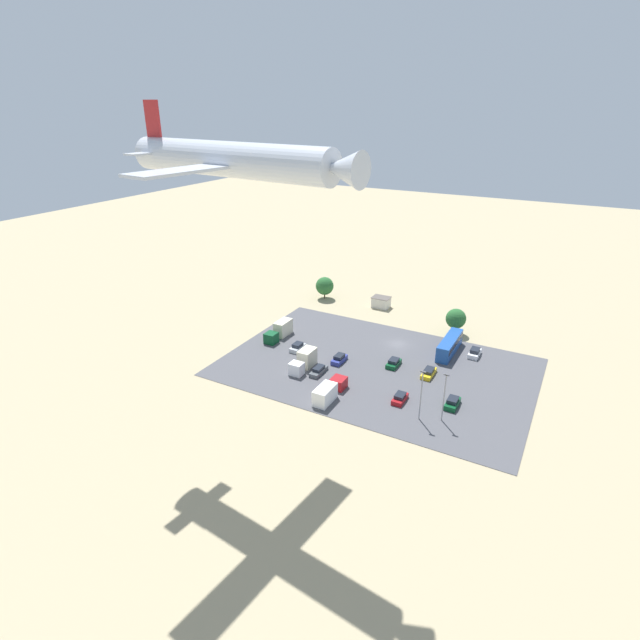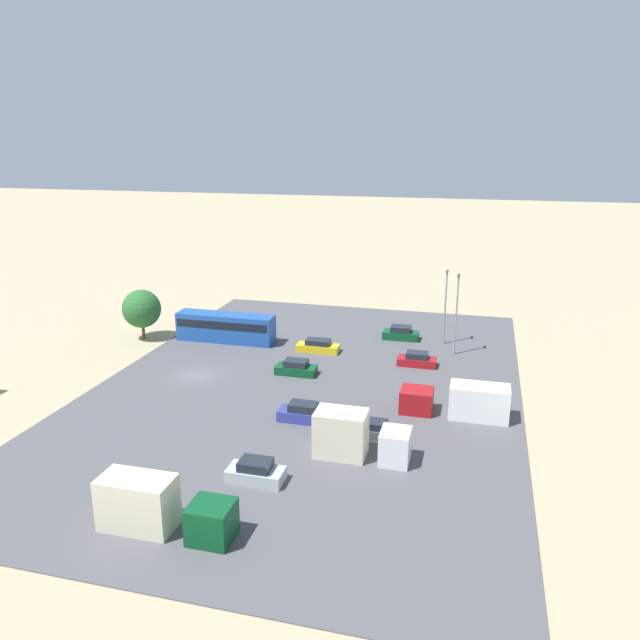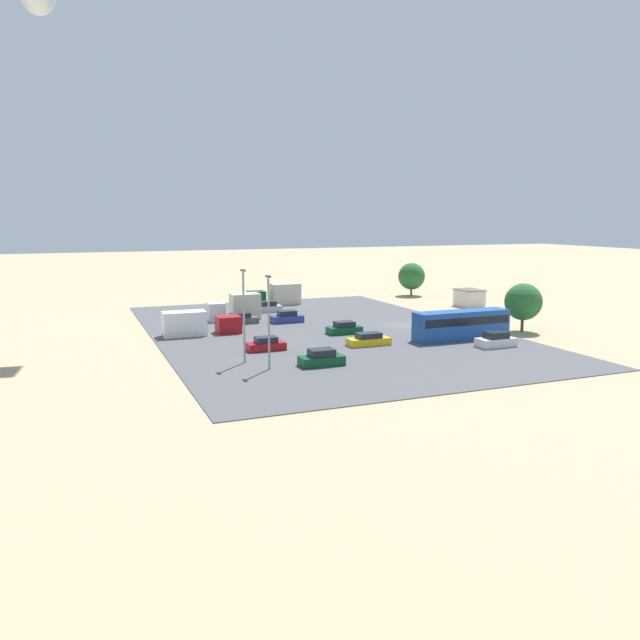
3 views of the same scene
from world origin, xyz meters
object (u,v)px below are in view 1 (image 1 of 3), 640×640
parked_car_4 (429,373)px  parked_car_3 (400,398)px  parked_truck_0 (304,361)px  parked_truck_2 (329,391)px  bus (450,345)px  parked_car_0 (339,359)px  parked_car_1 (394,363)px  parked_car_2 (475,353)px  airplane (238,160)px  shed_building (381,302)px  parked_car_6 (298,347)px  parked_car_5 (319,371)px  parked_car_7 (452,403)px  parked_truck_1 (280,331)px

parked_car_4 → parked_car_3: bearing=-98.6°
parked_truck_0 → parked_truck_2: size_ratio=0.78×
parked_car_4 → parked_truck_2: (13.24, 16.35, 0.75)m
bus → parked_truck_2: bus is taller
bus → parked_car_0: (18.47, 14.94, -1.11)m
parked_car_1 → parked_truck_2: 17.73m
parked_car_2 → parked_car_3: bearing=72.2°
parked_car_0 → parked_truck_0: size_ratio=0.60×
bus → parked_car_4: size_ratio=2.45×
bus → airplane: size_ratio=0.34×
parked_car_1 → parked_truck_0: 17.96m
shed_building → bus: bus is taller
parked_car_3 → parked_car_6: (26.12, -8.40, 0.06)m
parked_car_1 → parked_car_3: bearing=115.8°
parked_car_2 → parked_car_3: parked_car_2 is taller
parked_car_5 → parked_car_6: 10.96m
parked_car_0 → parked_car_6: 10.19m
shed_building → parked_truck_2: size_ratio=0.49×
shed_building → parked_car_2: (-27.55, 16.05, -0.61)m
shed_building → parked_car_6: 32.08m
parked_car_1 → parked_car_5: size_ratio=0.88×
parked_truck_0 → airplane: 47.76m
parked_car_7 → parked_truck_0: (29.50, 0.57, 0.96)m
parked_car_3 → parked_car_7: 9.04m
shed_building → parked_car_3: 44.57m
parked_truck_0 → airplane: bearing=103.2°
parked_car_5 → parked_truck_1: parked_truck_1 is taller
shed_building → airplane: size_ratio=0.13×
parked_car_1 → airplane: 54.50m
bus → parked_car_4: 11.61m
shed_building → parked_car_0: size_ratio=1.05×
bus → parked_truck_1: 37.12m
parked_truck_0 → parked_truck_1: 15.59m
parked_car_0 → parked_truck_2: size_ratio=0.46×
parked_truck_2 → airplane: size_ratio=0.27×
shed_building → parked_car_1: bearing=116.9°
parked_car_6 → parked_car_1: bearing=9.0°
parked_car_2 → parked_truck_0: 35.77m
shed_building → parked_car_5: bearing=93.8°
parked_car_3 → parked_truck_1: bearing=-20.2°
parked_car_2 → parked_car_3: size_ratio=1.06×
parked_car_2 → parked_car_6: bearing=24.5°
parked_car_2 → parked_car_6: (33.75, 15.42, -0.03)m
parked_car_2 → parked_car_7: (-0.95, 20.95, -0.03)m
parked_car_0 → airplane: airplane is taller
parked_car_6 → parked_car_7: size_ratio=0.95×
parked_car_4 → airplane: (16.85, 33.72, 41.50)m
shed_building → parked_car_4: (-21.62, 28.57, -0.72)m
shed_building → parked_car_4: size_ratio=0.95×
parked_car_5 → parked_truck_0: (3.54, -0.50, 1.04)m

